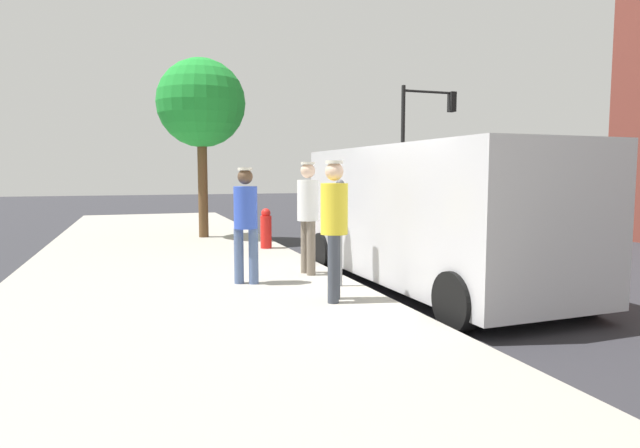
{
  "coord_description": "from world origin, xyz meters",
  "views": [
    {
      "loc": [
        4.07,
        6.28,
        1.75
      ],
      "look_at": [
        1.65,
        -0.75,
        1.05
      ],
      "focal_mm": 30.04,
      "sensor_mm": 36.0,
      "label": 1
    }
  ],
  "objects_px": {
    "pedestrian_in_yellow": "(334,221)",
    "traffic_light_corner": "(422,129)",
    "street_tree": "(201,104)",
    "parking_meter_near": "(340,214)",
    "parked_van": "(431,213)",
    "pedestrian_in_white": "(308,210)",
    "fire_hydrant": "(266,229)",
    "pedestrian_in_blue": "(246,218)"
  },
  "relations": [
    {
      "from": "pedestrian_in_yellow",
      "to": "traffic_light_corner",
      "type": "distance_m",
      "value": 15.67
    },
    {
      "from": "pedestrian_in_yellow",
      "to": "street_tree",
      "type": "height_order",
      "value": "street_tree"
    },
    {
      "from": "parking_meter_near",
      "to": "pedestrian_in_yellow",
      "type": "bearing_deg",
      "value": 64.24
    },
    {
      "from": "parked_van",
      "to": "street_tree",
      "type": "xyz_separation_m",
      "value": [
        2.63,
        -6.6,
        2.31
      ]
    },
    {
      "from": "pedestrian_in_white",
      "to": "parked_van",
      "type": "distance_m",
      "value": 1.91
    },
    {
      "from": "traffic_light_corner",
      "to": "fire_hydrant",
      "type": "xyz_separation_m",
      "value": [
        8.26,
        7.94,
        -2.95
      ]
    },
    {
      "from": "pedestrian_in_blue",
      "to": "fire_hydrant",
      "type": "xyz_separation_m",
      "value": [
        -1.13,
        -3.55,
        -0.55
      ]
    },
    {
      "from": "street_tree",
      "to": "pedestrian_in_yellow",
      "type": "bearing_deg",
      "value": 95.59
    },
    {
      "from": "parking_meter_near",
      "to": "traffic_light_corner",
      "type": "relative_size",
      "value": 0.29
    },
    {
      "from": "pedestrian_in_blue",
      "to": "traffic_light_corner",
      "type": "distance_m",
      "value": 15.04
    },
    {
      "from": "parking_meter_near",
      "to": "street_tree",
      "type": "height_order",
      "value": "street_tree"
    },
    {
      "from": "pedestrian_in_yellow",
      "to": "parked_van",
      "type": "relative_size",
      "value": 0.34
    },
    {
      "from": "pedestrian_in_white",
      "to": "street_tree",
      "type": "height_order",
      "value": "street_tree"
    },
    {
      "from": "parked_van",
      "to": "fire_hydrant",
      "type": "height_order",
      "value": "parked_van"
    },
    {
      "from": "parking_meter_near",
      "to": "pedestrian_in_blue",
      "type": "height_order",
      "value": "pedestrian_in_blue"
    },
    {
      "from": "traffic_light_corner",
      "to": "street_tree",
      "type": "bearing_deg",
      "value": 30.32
    },
    {
      "from": "pedestrian_in_white",
      "to": "pedestrian_in_yellow",
      "type": "relative_size",
      "value": 1.01
    },
    {
      "from": "pedestrian_in_blue",
      "to": "parked_van",
      "type": "bearing_deg",
      "value": 168.93
    },
    {
      "from": "pedestrian_in_blue",
      "to": "pedestrian_in_yellow",
      "type": "distance_m",
      "value": 1.65
    },
    {
      "from": "traffic_light_corner",
      "to": "parking_meter_near",
      "type": "bearing_deg",
      "value": 56.0
    },
    {
      "from": "pedestrian_in_yellow",
      "to": "parking_meter_near",
      "type": "bearing_deg",
      "value": -115.76
    },
    {
      "from": "pedestrian_in_blue",
      "to": "traffic_light_corner",
      "type": "xyz_separation_m",
      "value": [
        -9.39,
        -11.5,
        2.4
      ]
    },
    {
      "from": "pedestrian_in_white",
      "to": "parked_van",
      "type": "height_order",
      "value": "parked_van"
    },
    {
      "from": "parked_van",
      "to": "street_tree",
      "type": "relative_size",
      "value": 1.18
    },
    {
      "from": "pedestrian_in_white",
      "to": "parking_meter_near",
      "type": "bearing_deg",
      "value": 98.15
    },
    {
      "from": "parking_meter_near",
      "to": "street_tree",
      "type": "xyz_separation_m",
      "value": [
        1.13,
        -6.67,
        2.29
      ]
    },
    {
      "from": "pedestrian_in_blue",
      "to": "parked_van",
      "type": "distance_m",
      "value": 2.78
    },
    {
      "from": "parking_meter_near",
      "to": "parked_van",
      "type": "bearing_deg",
      "value": -177.35
    },
    {
      "from": "parking_meter_near",
      "to": "fire_hydrant",
      "type": "height_order",
      "value": "parking_meter_near"
    },
    {
      "from": "pedestrian_in_blue",
      "to": "pedestrian_in_white",
      "type": "height_order",
      "value": "pedestrian_in_white"
    },
    {
      "from": "pedestrian_in_white",
      "to": "traffic_light_corner",
      "type": "relative_size",
      "value": 0.34
    },
    {
      "from": "parking_meter_near",
      "to": "pedestrian_in_yellow",
      "type": "relative_size",
      "value": 0.86
    },
    {
      "from": "pedestrian_in_blue",
      "to": "pedestrian_in_white",
      "type": "xyz_separation_m",
      "value": [
        -1.08,
        -0.43,
        0.06
      ]
    },
    {
      "from": "street_tree",
      "to": "pedestrian_in_white",
      "type": "bearing_deg",
      "value": 99.84
    },
    {
      "from": "fire_hydrant",
      "to": "traffic_light_corner",
      "type": "bearing_deg",
      "value": -136.13
    },
    {
      "from": "pedestrian_in_yellow",
      "to": "traffic_light_corner",
      "type": "relative_size",
      "value": 0.34
    },
    {
      "from": "parked_van",
      "to": "traffic_light_corner",
      "type": "relative_size",
      "value": 1.01
    },
    {
      "from": "pedestrian_in_yellow",
      "to": "fire_hydrant",
      "type": "distance_m",
      "value": 5.02
    },
    {
      "from": "pedestrian_in_yellow",
      "to": "fire_hydrant",
      "type": "relative_size",
      "value": 2.05
    },
    {
      "from": "pedestrian_in_yellow",
      "to": "fire_hydrant",
      "type": "height_order",
      "value": "pedestrian_in_yellow"
    },
    {
      "from": "parked_van",
      "to": "fire_hydrant",
      "type": "bearing_deg",
      "value": -68.62
    },
    {
      "from": "parking_meter_near",
      "to": "pedestrian_in_white",
      "type": "bearing_deg",
      "value": -81.85
    }
  ]
}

